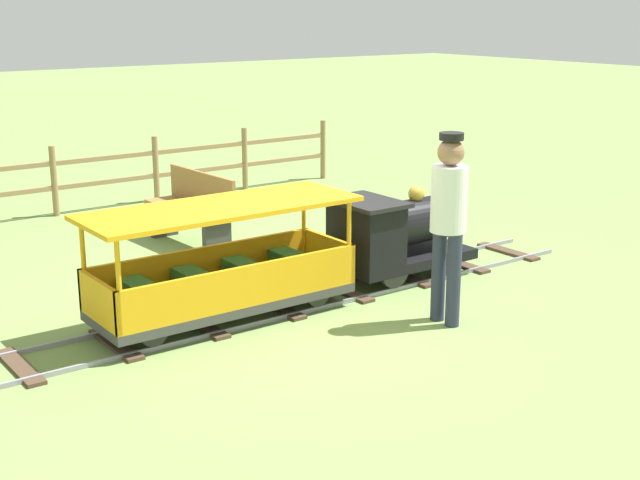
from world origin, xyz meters
name	(u,v)px	position (x,y,z in m)	size (l,w,h in m)	color
ground_plane	(295,303)	(0.00, 0.00, 0.00)	(60.00, 60.00, 0.00)	#75934C
track	(310,298)	(0.00, 0.17, 0.02)	(0.79, 6.05, 0.04)	gray
locomotive	(396,232)	(0.00, 1.19, 0.48)	(0.75, 1.45, 0.96)	black
passenger_car	(223,273)	(0.00, -0.73, 0.42)	(0.85, 2.35, 0.97)	#3F3F3F
conductor_person	(448,213)	(1.15, 0.75, 0.96)	(0.30, 0.30, 1.62)	#282D47
park_bench	(193,209)	(-2.30, 0.20, 0.42)	(1.32, 0.46, 0.82)	olive
fence_section	(107,172)	(-4.59, 0.17, 0.48)	(0.08, 7.13, 0.90)	#93754C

